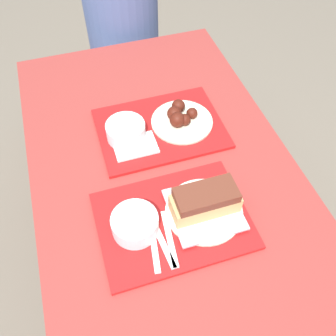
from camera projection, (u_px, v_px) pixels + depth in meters
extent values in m
plane|color=#706656|center=(166.00, 271.00, 1.75)|extent=(12.00, 12.00, 0.00)
cube|color=maroon|center=(166.00, 176.00, 1.17)|extent=(0.81, 1.42, 0.04)
cylinder|color=maroon|center=(57.00, 140.00, 1.77)|extent=(0.07, 0.07, 0.72)
cylinder|color=maroon|center=(194.00, 110.00, 1.90)|extent=(0.07, 0.07, 0.72)
cube|color=maroon|center=(114.00, 80.00, 1.97)|extent=(0.77, 0.28, 0.04)
cylinder|color=maroon|center=(61.00, 122.00, 2.08)|extent=(0.06, 0.06, 0.39)
cylinder|color=maroon|center=(171.00, 98.00, 2.20)|extent=(0.06, 0.06, 0.39)
cube|color=red|center=(173.00, 220.00, 1.04)|extent=(0.41, 0.31, 0.01)
cube|color=red|center=(160.00, 128.00, 1.26)|extent=(0.41, 0.31, 0.01)
cylinder|color=white|center=(135.00, 224.00, 0.99)|extent=(0.13, 0.13, 0.06)
cylinder|color=beige|center=(134.00, 220.00, 0.98)|extent=(0.11, 0.11, 0.01)
cylinder|color=beige|center=(204.00, 211.00, 1.05)|extent=(0.22, 0.22, 0.01)
cube|color=silver|center=(204.00, 209.00, 1.04)|extent=(0.19, 0.19, 0.01)
cube|color=tan|center=(205.00, 203.00, 1.02)|extent=(0.19, 0.08, 0.05)
cube|color=brown|center=(206.00, 195.00, 0.98)|extent=(0.17, 0.08, 0.03)
cube|color=white|center=(162.00, 241.00, 0.99)|extent=(0.03, 0.17, 0.00)
cube|color=white|center=(170.00, 238.00, 1.00)|extent=(0.03, 0.17, 0.00)
cube|color=white|center=(154.00, 243.00, 0.99)|extent=(0.04, 0.17, 0.00)
cube|color=#3F3F47|center=(174.00, 197.00, 1.08)|extent=(0.04, 0.03, 0.01)
cylinder|color=white|center=(126.00, 131.00, 1.20)|extent=(0.13, 0.13, 0.06)
cylinder|color=beige|center=(125.00, 126.00, 1.19)|extent=(0.11, 0.11, 0.01)
cylinder|color=beige|center=(182.00, 122.00, 1.26)|extent=(0.21, 0.21, 0.01)
sphere|color=#4C190F|center=(192.00, 113.00, 1.26)|extent=(0.04, 0.04, 0.04)
sphere|color=#4C190F|center=(178.00, 106.00, 1.27)|extent=(0.05, 0.05, 0.05)
sphere|color=#4C190F|center=(174.00, 114.00, 1.25)|extent=(0.05, 0.05, 0.05)
sphere|color=#4C190F|center=(177.00, 120.00, 1.23)|extent=(0.05, 0.05, 0.05)
sphere|color=#4C190F|center=(185.00, 120.00, 1.24)|extent=(0.04, 0.04, 0.04)
cube|color=white|center=(135.00, 146.00, 1.20)|extent=(0.14, 0.10, 0.01)
cylinder|color=#4C6093|center=(123.00, 29.00, 1.77)|extent=(0.34, 0.34, 0.53)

